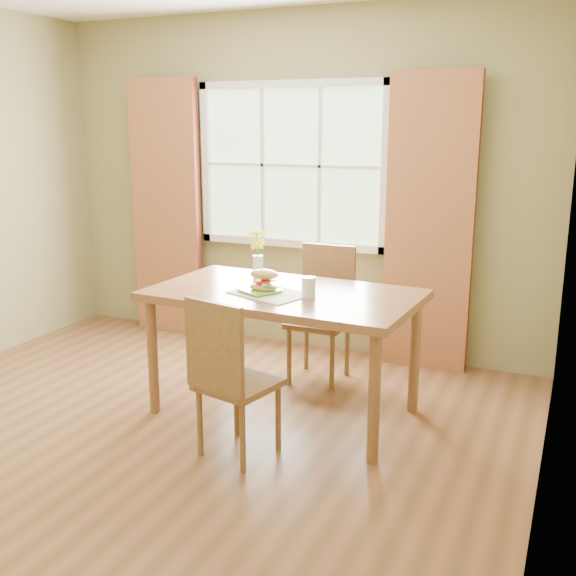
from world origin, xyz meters
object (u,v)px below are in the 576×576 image
Objects in this scene: chair_far at (323,306)px; croissant_sandwich at (264,280)px; chair_near at (229,373)px; flower_vase at (258,250)px; dining_table at (284,304)px; water_glass at (308,288)px.

chair_far reaches higher than croissant_sandwich.
flower_vase is at bearing 119.06° from chair_near.
chair_far is 2.83× the size of flower_vase.
chair_far is 0.75m from flower_vase.
chair_near is at bearing -88.46° from dining_table.
dining_table is 0.22m from croissant_sandwich.
flower_vase is at bearing 148.39° from water_glass.
chair_far is 0.89m from croissant_sandwich.
water_glass is 0.37× the size of flower_vase.
chair_far is at bearing 60.11° from flower_vase.
dining_table is 1.83× the size of chair_near.
water_glass is at bearing -31.61° from flower_vase.
flower_vase reaches higher than water_glass.
flower_vase is at bearing 146.38° from dining_table.
chair_far is at bearing 93.00° from dining_table.
chair_near is at bearing -73.71° from flower_vase.
croissant_sandwich is at bearing -57.88° from flower_vase.
dining_table is at bearing 101.31° from chair_near.
dining_table is 8.87× the size of croissant_sandwich.
chair_near is at bearing -84.48° from croissant_sandwich.
flower_vase reaches higher than dining_table.
croissant_sandwich is at bearing -96.03° from chair_far.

